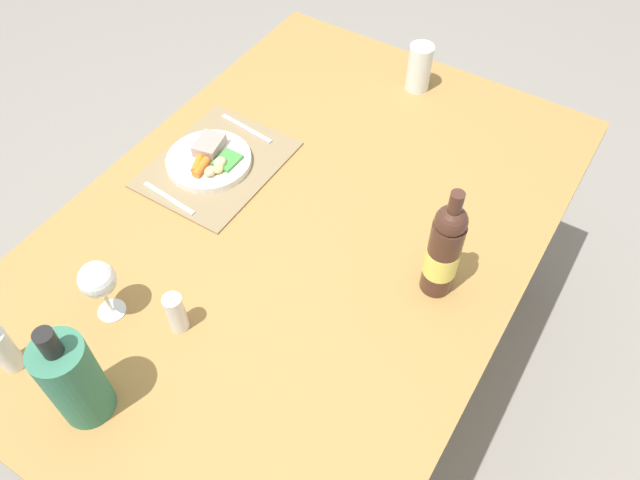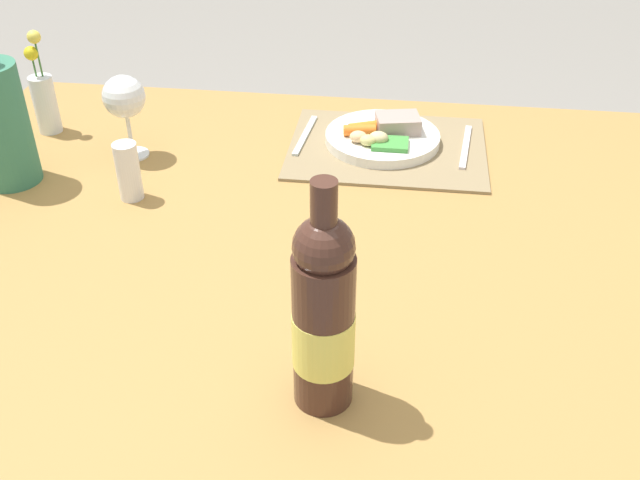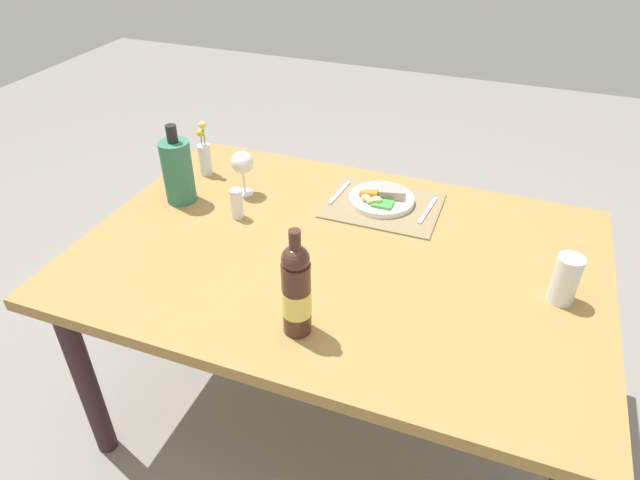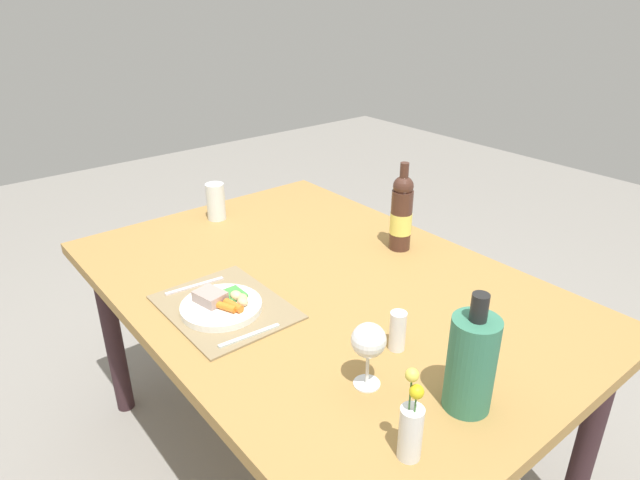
{
  "view_description": "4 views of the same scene",
  "coord_description": "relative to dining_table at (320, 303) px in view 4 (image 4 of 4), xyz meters",
  "views": [
    {
      "loc": [
        0.82,
        0.57,
        1.93
      ],
      "look_at": [
        0.04,
        0.09,
        0.78
      ],
      "focal_mm": 34.99,
      "sensor_mm": 36.0,
      "label": 1
    },
    {
      "loc": [
        -0.09,
        1.0,
        1.42
      ],
      "look_at": [
        0.03,
        0.06,
        0.76
      ],
      "focal_mm": 41.19,
      "sensor_mm": 36.0,
      "label": 2
    },
    {
      "loc": [
        -0.44,
        1.33,
        1.76
      ],
      "look_at": [
        0.05,
        0.02,
        0.78
      ],
      "focal_mm": 31.35,
      "sensor_mm": 36.0,
      "label": 3
    },
    {
      "loc": [
        1.14,
        -0.93,
        1.58
      ],
      "look_at": [
        -0.05,
        0.04,
        0.85
      ],
      "focal_mm": 30.68,
      "sensor_mm": 36.0,
      "label": 4
    }
  ],
  "objects": [
    {
      "name": "ground_plane",
      "position": [
        0.0,
        0.0,
        -0.66
      ],
      "size": [
        8.0,
        8.0,
        0.0
      ],
      "primitive_type": "plane",
      "color": "gray"
    },
    {
      "name": "dining_table",
      "position": [
        0.0,
        0.0,
        0.0
      ],
      "size": [
        1.59,
        1.09,
        0.74
      ],
      "color": "#9F773E",
      "rests_on": "ground_plane"
    },
    {
      "name": "placemat",
      "position": [
        -0.06,
        -0.31,
        0.08
      ],
      "size": [
        0.39,
        0.31,
        0.01
      ],
      "primitive_type": "cube",
      "color": "#887452",
      "rests_on": "dining_table"
    },
    {
      "name": "dinner_plate",
      "position": [
        -0.05,
        -0.32,
        0.1
      ],
      "size": [
        0.23,
        0.23,
        0.05
      ],
      "color": "white",
      "rests_on": "placemat"
    },
    {
      "name": "fork",
      "position": [
        -0.21,
        -0.32,
        0.09
      ],
      "size": [
        0.03,
        0.18,
        0.0
      ],
      "primitive_type": "cube",
      "rotation": [
        0.0,
        0.0,
        -0.1
      ],
      "color": "silver",
      "rests_on": "placemat"
    },
    {
      "name": "knife",
      "position": [
        0.11,
        -0.33,
        0.09
      ],
      "size": [
        0.03,
        0.18,
        0.0
      ],
      "primitive_type": "cube",
      "rotation": [
        0.0,
        0.0,
        -0.09
      ],
      "color": "silver",
      "rests_on": "placemat"
    },
    {
      "name": "cooler_bottle",
      "position": [
        0.62,
        -0.1,
        0.19
      ],
      "size": [
        0.1,
        0.1,
        0.28
      ],
      "color": "#347459",
      "rests_on": "dining_table"
    },
    {
      "name": "water_tumbler",
      "position": [
        -0.64,
        -0.0,
        0.14
      ],
      "size": [
        0.07,
        0.07,
        0.14
      ],
      "color": "silver",
      "rests_on": "dining_table"
    },
    {
      "name": "flower_vase",
      "position": [
        0.64,
        -0.3,
        0.15
      ],
      "size": [
        0.05,
        0.05,
        0.21
      ],
      "color": "silver",
      "rests_on": "dining_table"
    },
    {
      "name": "salt_shaker",
      "position": [
        0.38,
        -0.06,
        0.13
      ],
      "size": [
        0.04,
        0.04,
        0.11
      ],
      "primitive_type": "cylinder",
      "color": "white",
      "rests_on": "dining_table"
    },
    {
      "name": "wine_glass",
      "position": [
        0.44,
        -0.22,
        0.2
      ],
      "size": [
        0.08,
        0.08,
        0.16
      ],
      "color": "white",
      "rests_on": "dining_table"
    },
    {
      "name": "wine_bottle",
      "position": [
        -0.01,
        0.36,
        0.21
      ],
      "size": [
        0.07,
        0.07,
        0.31
      ],
      "color": "#45281F",
      "rests_on": "dining_table"
    }
  ]
}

